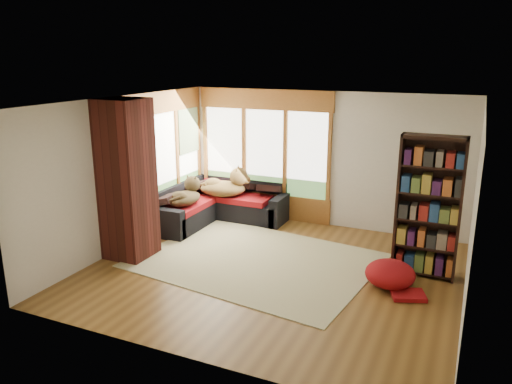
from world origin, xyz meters
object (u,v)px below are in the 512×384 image
Objects in this scene: brick_chimney at (127,180)px; dog_tan at (227,182)px; bookshelf at (428,207)px; pouf at (390,273)px; area_rug at (256,260)px; sectional_sofa at (214,208)px; dog_brindle at (186,191)px.

brick_chimney reaches higher than dog_tan.
bookshelf reaches higher than pouf.
area_rug is (2.00, 0.64, -1.29)m from brick_chimney.
sectional_sofa is 0.77m from dog_brindle.
dog_brindle is (-3.98, 0.91, 0.55)m from pouf.
bookshelf reaches higher than dog_brindle.
sectional_sofa is 2.67× the size of dog_brindle.
pouf is at bearing -122.34° from bookshelf.
dog_tan is (-1.39, 1.65, 0.79)m from area_rug.
dog_brindle is at bearing 155.14° from area_rug.
bookshelf reaches higher than sectional_sofa.
brick_chimney is 2.46× the size of dog_tan.
sectional_sofa is 0.60× the size of area_rug.
bookshelf is (4.54, 1.19, -0.23)m from brick_chimney.
bookshelf is at bearing -32.91° from dog_tan.
sectional_sofa is 0.58m from dog_tan.
sectional_sofa is at bearing -23.36° from dog_brindle.
brick_chimney is 3.15× the size of dog_brindle.
dog_tan reaches higher than area_rug.
bookshelf is at bearing -91.59° from dog_brindle.
dog_tan is at bearing 154.10° from pouf.
bookshelf is (4.09, -0.86, 0.77)m from sectional_sofa.
dog_brindle is (-1.83, 0.85, 0.75)m from area_rug.
sectional_sofa is at bearing 77.71° from brick_chimney.
pouf is (-0.39, -0.61, -0.87)m from bookshelf.
dog_tan reaches higher than pouf.
dog_brindle is (-0.44, -0.81, -0.04)m from dog_tan.
sectional_sofa is at bearing -142.28° from dog_tan.
brick_chimney is 2.42m from dog_tan.
brick_chimney is at bearing -162.40° from area_rug.
brick_chimney reaches higher than dog_brindle.
dog_brindle is at bearing 176.12° from bookshelf.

